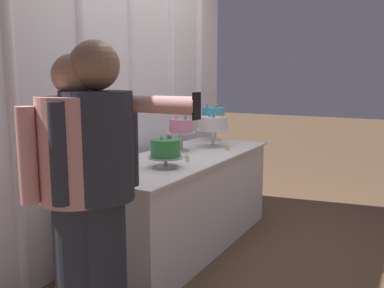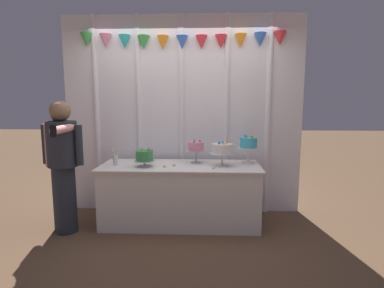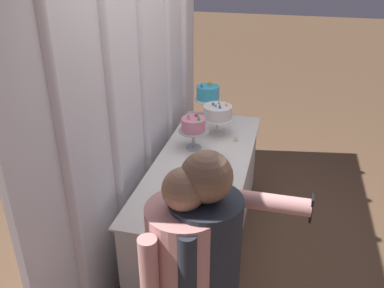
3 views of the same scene
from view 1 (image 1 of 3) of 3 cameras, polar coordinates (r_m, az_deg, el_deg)
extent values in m
plane|color=brown|center=(3.52, 0.18, -14.04)|extent=(24.00, 24.00, 0.00)
cube|color=white|center=(3.55, -8.32, 8.36)|extent=(3.25, 0.04, 2.68)
cylinder|color=white|center=(2.68, -23.58, 7.44)|extent=(0.07, 0.07, 2.68)
cylinder|color=white|center=(3.08, -14.78, 8.04)|extent=(0.07, 0.07, 2.68)
cylinder|color=white|center=(3.52, -8.17, 8.36)|extent=(0.08, 0.08, 2.68)
cylinder|color=white|center=(4.03, -2.86, 8.54)|extent=(0.07, 0.07, 2.68)
cylinder|color=white|center=(4.52, 0.95, 8.63)|extent=(0.07, 0.07, 2.68)
cube|color=white|center=(3.43, -1.29, -8.00)|extent=(1.93, 0.69, 0.74)
cube|color=white|center=(3.34, -1.32, -1.78)|extent=(1.98, 0.74, 0.01)
cylinder|color=#B2B2B7|center=(2.93, -3.63, -3.11)|extent=(0.17, 0.17, 0.01)
cylinder|color=#B2B2B7|center=(2.92, -3.64, -2.46)|extent=(0.03, 0.03, 0.06)
cylinder|color=#B2B2B7|center=(2.91, -3.64, -1.83)|extent=(0.25, 0.25, 0.01)
cylinder|color=#388E47|center=(2.90, -3.65, -0.55)|extent=(0.21, 0.21, 0.12)
sphere|color=pink|center=(2.94, -3.15, 1.17)|extent=(0.04, 0.04, 0.04)
cone|color=green|center=(2.86, -4.16, 0.94)|extent=(0.03, 0.03, 0.04)
cylinder|color=#B2B2B7|center=(3.56, -1.47, -0.86)|extent=(0.13, 0.13, 0.01)
cylinder|color=#B2B2B7|center=(3.55, -1.48, 0.38)|extent=(0.03, 0.03, 0.14)
cylinder|color=#B2B2B7|center=(3.54, -1.48, 1.62)|extent=(0.25, 0.25, 0.01)
cylinder|color=pink|center=(3.53, -1.49, 2.56)|extent=(0.20, 0.20, 0.11)
sphere|color=#DB333D|center=(3.56, -0.93, 3.71)|extent=(0.03, 0.03, 0.03)
cone|color=pink|center=(3.52, -2.18, 3.82)|extent=(0.03, 0.03, 0.05)
cone|color=green|center=(3.48, -0.98, 3.72)|extent=(0.03, 0.03, 0.05)
cylinder|color=silver|center=(3.78, 2.88, -0.28)|extent=(0.14, 0.14, 0.01)
cylinder|color=silver|center=(3.77, 2.88, 0.85)|extent=(0.03, 0.03, 0.14)
cylinder|color=silver|center=(3.76, 2.89, 1.98)|extent=(0.30, 0.30, 0.01)
cylinder|color=white|center=(3.75, 2.90, 2.90)|extent=(0.26, 0.26, 0.11)
cone|color=orange|center=(3.79, 3.30, 4.08)|extent=(0.03, 0.03, 0.04)
sphere|color=blue|center=(3.77, 2.38, 3.98)|extent=(0.02, 0.02, 0.02)
sphere|color=#2DB2B7|center=(3.72, 2.54, 3.90)|extent=(0.02, 0.02, 0.02)
cone|color=blue|center=(3.69, 2.99, 3.98)|extent=(0.03, 0.03, 0.04)
cone|color=orange|center=(3.73, 4.06, 3.95)|extent=(0.02, 0.02, 0.03)
cylinder|color=silver|center=(4.15, 2.94, 0.58)|extent=(0.17, 0.17, 0.01)
cylinder|color=silver|center=(4.14, 2.95, 1.89)|extent=(0.03, 0.03, 0.18)
cylinder|color=silver|center=(4.13, 2.96, 3.20)|extent=(0.26, 0.26, 0.01)
cylinder|color=#3DB2D1|center=(4.12, 2.97, 4.15)|extent=(0.22, 0.22, 0.13)
sphere|color=orange|center=(4.15, 3.34, 5.32)|extent=(0.04, 0.04, 0.04)
cone|color=blue|center=(4.11, 2.07, 5.32)|extent=(0.03, 0.03, 0.04)
cone|color=#2DB2B7|center=(4.08, 3.12, 5.27)|extent=(0.03, 0.03, 0.04)
cylinder|color=silver|center=(2.65, -9.42, -3.25)|extent=(0.06, 0.06, 0.12)
sphere|color=silver|center=(2.62, -9.06, -1.27)|extent=(0.03, 0.03, 0.03)
sphere|color=#E5C666|center=(2.60, -9.24, -0.73)|extent=(0.03, 0.03, 0.03)
sphere|color=#E5C666|center=(2.65, -8.60, -1.23)|extent=(0.03, 0.03, 0.03)
sphere|color=white|center=(2.63, -9.72, -1.37)|extent=(0.03, 0.03, 0.03)
sphere|color=white|center=(2.65, -8.90, -1.31)|extent=(0.03, 0.03, 0.03)
cylinder|color=beige|center=(3.11, -0.63, -2.27)|extent=(0.04, 0.04, 0.02)
sphere|color=#F9CC4C|center=(3.11, -0.63, -1.91)|extent=(0.01, 0.01, 0.01)
cylinder|color=beige|center=(3.24, -0.70, -1.81)|extent=(0.04, 0.04, 0.02)
sphere|color=#F9CC4C|center=(3.24, -0.70, -1.48)|extent=(0.01, 0.01, 0.01)
cylinder|color=beige|center=(3.61, 4.87, -0.72)|extent=(0.04, 0.04, 0.02)
sphere|color=#F9CC4C|center=(3.60, 4.88, -0.43)|extent=(0.01, 0.01, 0.01)
cylinder|color=#282D38|center=(2.26, -14.88, -17.16)|extent=(0.35, 0.35, 0.80)
cylinder|color=#D6938E|center=(2.06, -15.63, -0.68)|extent=(0.48, 0.48, 0.50)
sphere|color=#A37556|center=(2.03, -16.06, 9.09)|extent=(0.19, 0.19, 0.19)
cube|color=#232328|center=(1.94, -12.29, -0.36)|extent=(0.04, 0.02, 0.32)
cylinder|color=#D6938E|center=(2.01, -21.64, -1.51)|extent=(0.08, 0.08, 0.44)
cylinder|color=#D6938E|center=(1.97, -5.08, 5.42)|extent=(0.08, 0.44, 0.08)
cube|color=black|center=(1.86, 0.63, 5.22)|extent=(0.06, 0.01, 0.12)
cylinder|color=#282D38|center=(2.24, -12.19, -17.20)|extent=(0.28, 0.28, 0.80)
cylinder|color=#282D38|center=(2.03, -12.82, -0.26)|extent=(0.39, 0.39, 0.52)
sphere|color=#846047|center=(2.01, -13.21, 10.46)|extent=(0.24, 0.24, 0.24)
cube|color=maroon|center=(1.93, -9.43, 0.14)|extent=(0.04, 0.01, 0.33)
cylinder|color=#282D38|center=(1.91, -17.74, -1.34)|extent=(0.08, 0.08, 0.46)
cylinder|color=#282D38|center=(2.18, -8.48, 0.25)|extent=(0.08, 0.08, 0.46)
camera|label=2|loc=(3.78, 63.54, 7.00)|focal=28.88mm
camera|label=3|loc=(1.42, -68.98, 47.17)|focal=38.35mm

